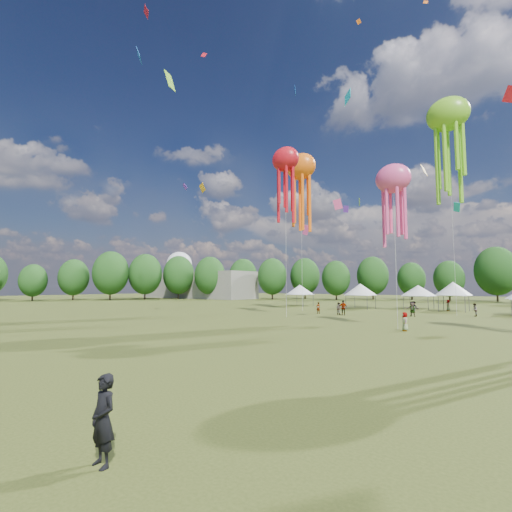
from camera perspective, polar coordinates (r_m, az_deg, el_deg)
The scene contains 10 objects.
ground at distance 15.85m, azimuth -27.40°, elevation -17.81°, with size 300.00×300.00×0.00m, color #384416.
observer_main at distance 8.91m, azimuth -22.87°, elevation -22.60°, with size 0.68×0.45×1.87m, color black.
spectator_near at distance 48.84m, azimuth 12.85°, elevation -8.06°, with size 0.78×0.61×1.61m, color gray.
spectators_far at distance 50.49m, azimuth 22.71°, elevation -7.64°, with size 17.95×30.51×1.90m.
festival_tents at distance 62.33m, azimuth 22.01°, elevation -4.98°, with size 40.01×11.87×4.37m.
show_kites at distance 49.35m, azimuth 19.67°, elevation 14.00°, with size 36.42×22.37×28.52m.
small_kites at distance 57.73m, azimuth 20.89°, elevation 21.31°, with size 80.10×57.73×44.96m.
treeline at distance 71.31m, azimuth 23.89°, elevation -2.08°, with size 201.57×95.24×13.43m.
hangar at distance 116.41m, azimuth -9.25°, elevation -4.56°, with size 40.00×12.00×8.00m, color gray.
radome at distance 132.57m, azimuth -11.96°, elevation -1.95°, with size 9.00×9.00×16.00m.
Camera 1 is at (13.99, -6.47, 3.72)m, focal length 25.50 mm.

